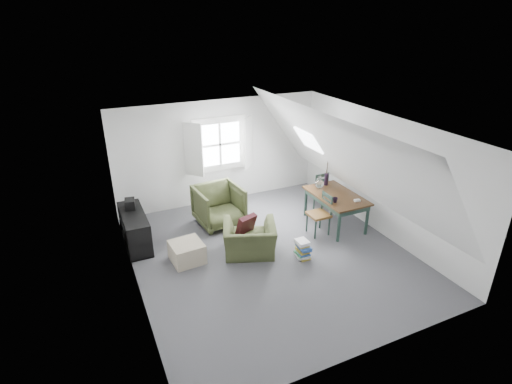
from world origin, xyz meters
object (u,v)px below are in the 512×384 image
dining_chair_far (318,188)px  ottoman (187,252)px  dining_table (336,199)px  armchair_far (220,223)px  armchair_near (250,253)px  media_shelf (135,231)px  dining_chair_near (320,214)px  magazine_stack (303,249)px

dining_chair_far → ottoman: bearing=20.9°
dining_table → ottoman: bearing=-174.5°
armchair_far → ottoman: size_ratio=1.69×
dining_chair_far → armchair_near: bearing=33.3°
dining_table → media_shelf: 4.23m
dining_table → dining_chair_near: bearing=-155.5°
armchair_near → dining_table: bearing=-151.2°
armchair_far → media_shelf: media_shelf is taller
armchair_far → media_shelf: size_ratio=0.73×
dining_table → dining_chair_far: size_ratio=1.62×
dining_chair_far → magazine_stack: 2.38m
armchair_near → armchair_far: armchair_far is taller
dining_chair_far → media_shelf: 4.29m
dining_chair_near → magazine_stack: bearing=-62.4°
dining_table → dining_chair_far: bearing=84.8°
ottoman → dining_chair_far: size_ratio=0.65×
ottoman → magazine_stack: (2.02, -0.82, -0.00)m
armchair_near → magazine_stack: (0.86, -0.56, 0.19)m
dining_table → dining_chair_far: dining_chair_far is taller
armchair_near → armchair_far: size_ratio=1.02×
armchair_near → dining_chair_near: (1.66, 0.12, 0.46)m
dining_chair_near → magazine_stack: dining_chair_near is taller
ottoman → media_shelf: (-0.77, 0.99, 0.12)m
armchair_near → dining_chair_far: bearing=-130.7°
media_shelf → magazine_stack: size_ratio=3.58×
media_shelf → armchair_near: bearing=-33.6°
armchair_far → ottoman: 1.56m
ottoman → dining_chair_near: size_ratio=0.65×
armchair_far → dining_chair_far: size_ratio=1.10×
armchair_far → dining_table: dining_table is taller
magazine_stack → dining_chair_far: bearing=50.8°
armchair_far → dining_chair_far: (2.46, -0.13, 0.46)m
armchair_near → armchair_far: (-0.11, 1.39, 0.00)m
dining_table → magazine_stack: bearing=-142.1°
armchair_near → magazine_stack: 1.04m
dining_table → magazine_stack: 1.64m
ottoman → dining_chair_far: bearing=16.0°
armchair_far → ottoman: bearing=-137.8°
armchair_far → magazine_stack: armchair_far is taller
ottoman → dining_chair_near: 2.85m
ottoman → dining_table: 3.37m
ottoman → media_shelf: size_ratio=0.43×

